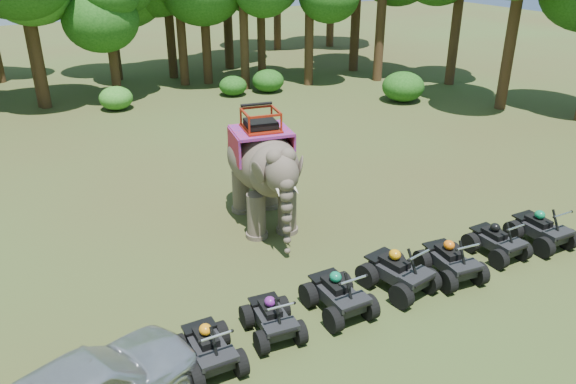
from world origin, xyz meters
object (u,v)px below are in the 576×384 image
Objects in this scene: elephant at (263,167)px; atv_1 at (272,314)px; atv_5 at (498,237)px; atv_0 at (209,343)px; atv_4 at (451,256)px; atv_6 at (542,225)px; atv_2 at (339,289)px; atv_3 at (399,267)px.

atv_1 is at bearing -104.32° from elephant.
elephant is 2.77× the size of atv_5.
atv_5 is at bearing 3.10° from atv_0.
atv_4 is at bearing 4.22° from atv_1.
atv_6 reaches higher than atv_4.
atv_6 is at bearing -1.10° from atv_2.
atv_1 is 0.90× the size of atv_6.
atv_4 is (1.62, -0.27, -0.04)m from atv_3.
atv_2 is at bearing -85.92° from elephant.
atv_1 is 1.83m from atv_2.
atv_6 is (3.68, -0.04, 0.01)m from atv_4.
atv_1 is 0.91× the size of atv_4.
atv_5 is at bearing -10.38° from atv_3.
atv_5 is (3.61, -0.10, -0.08)m from atv_3.
atv_0 is at bearing -175.52° from atv_2.
atv_0 reaches higher than atv_1.
atv_2 is at bearing -179.89° from atv_6.
atv_0 is at bearing -164.39° from atv_1.
atv_2 reaches higher than atv_0.
atv_3 reaches higher than atv_6.
elephant reaches higher than atv_3.
atv_0 is 1.01× the size of atv_5.
atv_3 is (5.45, 0.24, 0.07)m from atv_0.
atv_4 reaches higher than atv_1.
atv_2 is (1.83, -0.04, 0.07)m from atv_1.
elephant is 6.33m from atv_4.
atv_5 is (4.88, -5.33, -1.30)m from elephant.
atv_3 is 5.30m from atv_6.
atv_3 is 3.62m from atv_5.
elephant is at bearing 142.16° from atv_6.
elephant reaches higher than atv_2.
atv_5 reaches higher than atv_1.
elephant is 5.51m from atv_3.
atv_3 reaches higher than atv_2.
atv_3 is (1.93, 0.03, 0.03)m from atv_2.
atv_4 is (2.88, -5.49, -1.26)m from elephant.
atv_0 is at bearing -178.06° from atv_6.
elephant reaches higher than atv_4.
atv_0 is 0.95× the size of atv_4.
atv_4 is at bearing -51.06° from elephant.
atv_2 is at bearing 5.84° from atv_1.
elephant reaches higher than atv_1.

